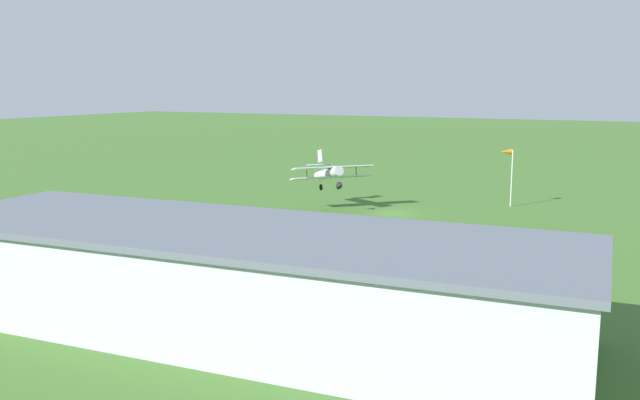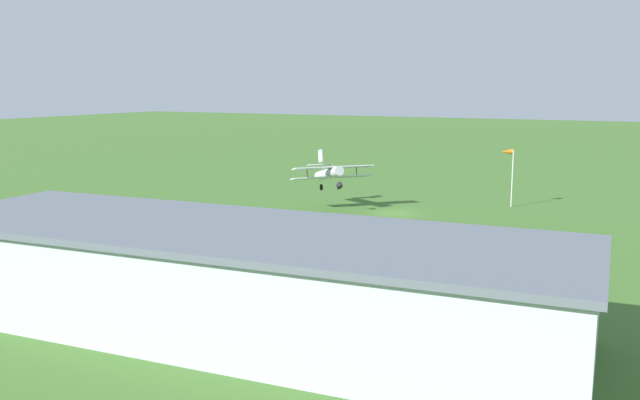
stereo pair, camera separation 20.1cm
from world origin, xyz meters
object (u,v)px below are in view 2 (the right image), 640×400
(car_orange, at_px, (127,228))
(windsock, at_px, (508,156))
(biplane, at_px, (330,173))
(person_beside_truck, at_px, (228,231))
(car_silver, at_px, (66,226))
(person_walking_on_apron, at_px, (537,273))
(hangar, at_px, (233,278))
(car_white, at_px, (5,220))

(car_orange, bearing_deg, windsock, -130.14)
(biplane, distance_m, person_beside_truck, 17.81)
(car_silver, xyz_separation_m, person_walking_on_apron, (-38.44, -3.11, -0.05))
(person_beside_truck, relative_size, person_walking_on_apron, 1.10)
(biplane, relative_size, car_silver, 1.64)
(biplane, distance_m, person_walking_on_apron, 30.71)
(car_orange, distance_m, windsock, 39.29)
(hangar, height_order, car_silver, hangar)
(hangar, bearing_deg, person_beside_truck, -54.77)
(windsock, bearing_deg, hangar, 83.34)
(person_beside_truck, relative_size, windsock, 0.28)
(person_beside_truck, distance_m, person_walking_on_apron, 24.91)
(car_orange, height_order, car_silver, car_orange)
(hangar, distance_m, car_orange, 24.51)
(car_orange, xyz_separation_m, person_beside_truck, (-8.14, -2.88, -0.00))
(biplane, xyz_separation_m, car_silver, (14.39, 21.99, -2.86))
(car_white, height_order, person_beside_truck, person_beside_truck)
(biplane, height_order, person_walking_on_apron, biplane)
(car_white, bearing_deg, hangar, 159.94)
(car_silver, relative_size, windsock, 0.78)
(person_beside_truck, bearing_deg, biplane, -92.70)
(hangar, distance_m, car_white, 34.47)
(car_white, relative_size, windsock, 0.76)
(person_walking_on_apron, bearing_deg, person_beside_truck, -3.01)
(car_white, relative_size, person_walking_on_apron, 3.01)
(person_walking_on_apron, bearing_deg, hangar, 50.16)
(car_white, bearing_deg, person_beside_truck, -166.09)
(hangar, relative_size, person_walking_on_apron, 23.82)
(person_walking_on_apron, bearing_deg, biplane, -38.13)
(person_walking_on_apron, relative_size, windsock, 0.25)
(biplane, bearing_deg, hangar, 107.83)
(windsock, bearing_deg, car_silver, 45.74)
(car_orange, xyz_separation_m, car_silver, (5.42, 1.54, -0.03))
(hangar, relative_size, windsock, 6.04)
(car_orange, bearing_deg, person_beside_truck, -160.53)
(hangar, height_order, person_walking_on_apron, hangar)
(hangar, xyz_separation_m, car_white, (32.33, -11.80, -1.91))
(car_silver, bearing_deg, windsock, -134.26)
(hangar, distance_m, person_walking_on_apron, 20.35)
(car_silver, relative_size, car_white, 1.02)
(car_white, bearing_deg, car_silver, -174.72)
(hangar, xyz_separation_m, car_silver, (25.47, -12.44, -1.92))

